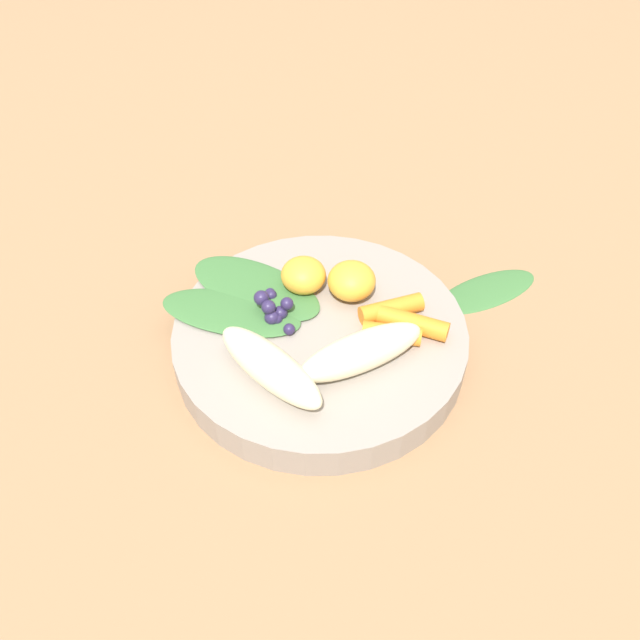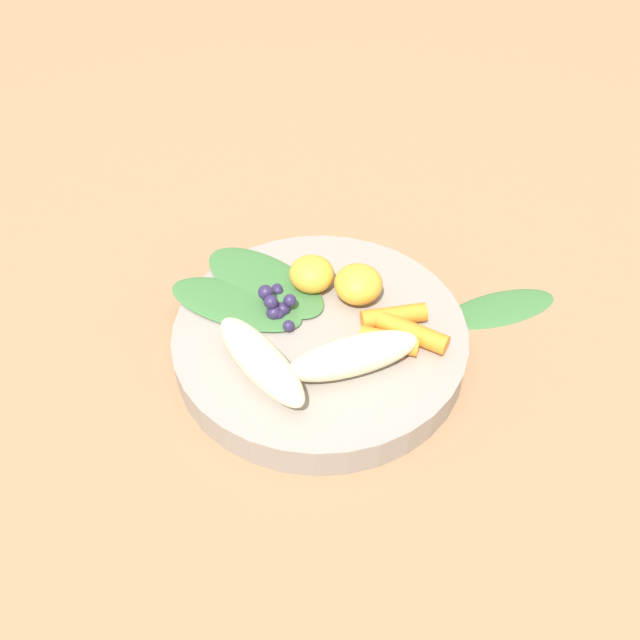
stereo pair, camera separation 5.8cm
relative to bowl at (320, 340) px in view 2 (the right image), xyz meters
The scene contains 13 objects.
ground_plane 0.02m from the bowl, ahead, with size 2.40×2.40×0.00m, color #99704C.
bowl is the anchor object (origin of this frame).
banana_peeled_left 0.06m from the bowl, 114.39° to the right, with size 0.11×0.03×0.03m, color beige.
banana_peeled_right 0.08m from the bowl, behind, with size 0.11×0.03×0.03m, color beige.
orange_segment_near 0.06m from the bowl, 43.63° to the left, with size 0.04×0.04×0.03m, color #F4A833.
orange_segment_far 0.06m from the bowl, ahead, with size 0.04×0.04×0.03m, color #F4A833.
carrot_front 0.07m from the bowl, 75.77° to the right, with size 0.02×0.02×0.05m, color orange.
carrot_mid_left 0.08m from the bowl, 64.45° to the right, with size 0.02×0.02×0.06m, color orange.
carrot_mid_right 0.07m from the bowl, 48.85° to the right, with size 0.02×0.02×0.06m, color orange.
blueberry_pile 0.05m from the bowl, 98.02° to the left, with size 0.04×0.05×0.02m.
kale_leaf_left 0.08m from the bowl, 77.48° to the left, with size 0.14×0.06×0.01m, color #3D7038.
kale_leaf_right 0.08m from the bowl, 105.38° to the left, with size 0.13×0.05×0.01m, color #3D7038.
kale_leaf_stray 0.18m from the bowl, 36.86° to the right, with size 0.12×0.04×0.01m, color #3D7038.
Camera 2 is at (-0.33, -0.24, 0.46)m, focal length 37.54 mm.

